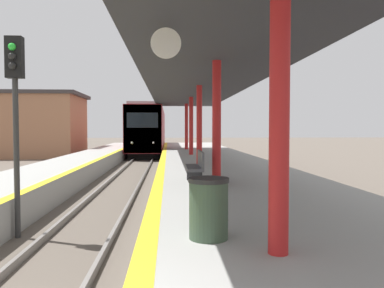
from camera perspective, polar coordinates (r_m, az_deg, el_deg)
The scene contains 6 objects.
train at distance 37.68m, azimuth -6.55°, elevation 2.12°, with size 2.89×19.43×4.51m.
signal_near at distance 9.07m, azimuth -25.35°, elevation 6.39°, with size 0.36×0.31×4.41m.
station_canopy at distance 16.70m, azimuth 1.12°, elevation 9.02°, with size 4.67×30.03×3.67m.
trash_bin at distance 5.36m, azimuth 2.55°, elevation -9.72°, with size 0.58×0.58×0.86m.
bench at distance 10.71m, azimuth 0.67°, elevation -3.40°, with size 0.44×1.57×0.92m.
station_building at distance 36.08m, azimuth -26.89°, elevation 2.62°, with size 13.66×6.52×5.49m.
Camera 1 is at (1.95, -2.54, 2.41)m, focal length 35.00 mm.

